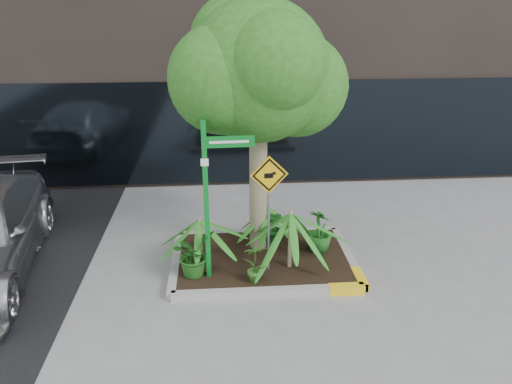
{
  "coord_description": "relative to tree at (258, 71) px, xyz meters",
  "views": [
    {
      "loc": [
        -0.55,
        -7.79,
        4.64
      ],
      "look_at": [
        0.06,
        0.2,
        1.47
      ],
      "focal_mm": 35.0,
      "sensor_mm": 36.0,
      "label": 1
    }
  ],
  "objects": [
    {
      "name": "ground",
      "position": [
        -0.15,
        -0.77,
        -3.44
      ],
      "size": [
        80.0,
        80.0,
        0.0
      ],
      "primitive_type": "plane",
      "color": "gray",
      "rests_on": "ground"
    },
    {
      "name": "planter",
      "position": [
        0.09,
        -0.49,
        -3.34
      ],
      "size": [
        3.35,
        2.36,
        0.15
      ],
      "color": "#9E9E99",
      "rests_on": "ground"
    },
    {
      "name": "tree",
      "position": [
        0.0,
        0.0,
        0.0
      ],
      "size": [
        3.14,
        2.79,
        4.72
      ],
      "color": "gray",
      "rests_on": "ground"
    },
    {
      "name": "palm_front",
      "position": [
        0.49,
        -0.87,
        -2.27
      ],
      "size": [
        1.24,
        1.24,
        1.37
      ],
      "color": "gray",
      "rests_on": "ground"
    },
    {
      "name": "palm_left",
      "position": [
        -1.07,
        -0.61,
        -2.45
      ],
      "size": [
        1.02,
        1.02,
        1.13
      ],
      "color": "gray",
      "rests_on": "ground"
    },
    {
      "name": "palm_back",
      "position": [
        0.21,
        0.1,
        -2.56
      ],
      "size": [
        0.88,
        0.88,
        0.98
      ],
      "color": "gray",
      "rests_on": "ground"
    },
    {
      "name": "shrub_a",
      "position": [
        -1.19,
        -1.01,
        -2.91
      ],
      "size": [
        0.97,
        0.97,
        0.77
      ],
      "primitive_type": "imported",
      "rotation": [
        0.0,
        0.0,
        0.99
      ],
      "color": "#1D5518",
      "rests_on": "planter"
    },
    {
      "name": "shrub_b",
      "position": [
        1.12,
        -0.33,
        -2.87
      ],
      "size": [
        0.66,
        0.66,
        0.84
      ],
      "primitive_type": "imported",
      "rotation": [
        0.0,
        0.0,
        2.33
      ],
      "color": "#1E5F1C",
      "rests_on": "planter"
    },
    {
      "name": "shrub_c",
      "position": [
        -0.16,
        -1.32,
        -2.93
      ],
      "size": [
        0.43,
        0.43,
        0.73
      ],
      "primitive_type": "imported",
      "rotation": [
        0.0,
        0.0,
        3.26
      ],
      "color": "#2F621E",
      "rests_on": "planter"
    },
    {
      "name": "shrub_d",
      "position": [
        0.3,
        -0.03,
        -2.93
      ],
      "size": [
        0.57,
        0.57,
        0.74
      ],
      "primitive_type": "imported",
      "rotation": [
        0.0,
        0.0,
        5.56
      ],
      "color": "#1B5E1F",
      "rests_on": "planter"
    },
    {
      "name": "street_sign_post",
      "position": [
        -0.88,
        -1.01,
        -1.66
      ],
      "size": [
        0.85,
        0.84,
        2.88
      ],
      "rotation": [
        0.0,
        0.0,
        0.04
      ],
      "color": "#0B7A22",
      "rests_on": "ground"
    },
    {
      "name": "cattle_sign",
      "position": [
        0.11,
        -0.94,
        -1.88
      ],
      "size": [
        0.64,
        0.1,
        2.09
      ],
      "rotation": [
        0.0,
        0.0,
        0.12
      ],
      "color": "slate",
      "rests_on": "ground"
    }
  ]
}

